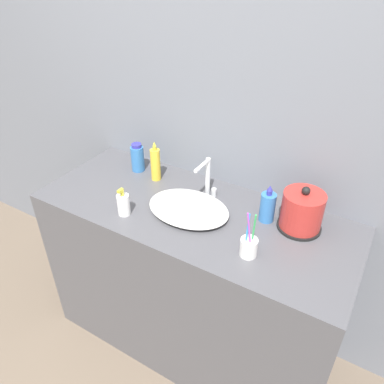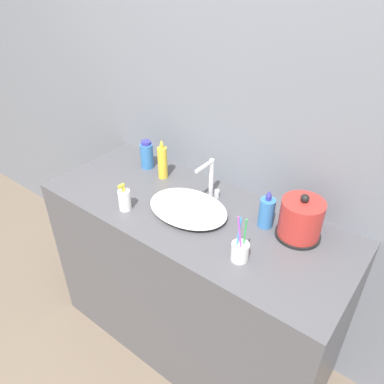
{
  "view_description": "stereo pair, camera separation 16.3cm",
  "coord_description": "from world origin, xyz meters",
  "px_view_note": "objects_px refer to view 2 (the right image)",
  "views": [
    {
      "loc": [
        0.69,
        -0.87,
        1.92
      ],
      "look_at": [
        -0.0,
        0.3,
        1.01
      ],
      "focal_mm": 35.0,
      "sensor_mm": 36.0,
      "label": 1
    },
    {
      "loc": [
        0.83,
        -0.78,
        1.92
      ],
      "look_at": [
        -0.0,
        0.3,
        1.01
      ],
      "focal_mm": 35.0,
      "sensor_mm": 36.0,
      "label": 2
    }
  ],
  "objects_px": {
    "toothbrush_cup": "(240,251)",
    "mouthwash_bottle": "(162,162)",
    "faucet": "(210,177)",
    "electric_kettle": "(300,220)",
    "lotion_bottle": "(125,200)",
    "shampoo_bottle": "(267,212)",
    "hand_cream_bottle": "(147,155)"
  },
  "relations": [
    {
      "from": "faucet",
      "to": "hand_cream_bottle",
      "type": "distance_m",
      "value": 0.43
    },
    {
      "from": "mouthwash_bottle",
      "to": "lotion_bottle",
      "type": "bearing_deg",
      "value": -81.08
    },
    {
      "from": "toothbrush_cup",
      "to": "hand_cream_bottle",
      "type": "bearing_deg",
      "value": 158.4
    },
    {
      "from": "hand_cream_bottle",
      "to": "lotion_bottle",
      "type": "bearing_deg",
      "value": -61.61
    },
    {
      "from": "toothbrush_cup",
      "to": "mouthwash_bottle",
      "type": "xyz_separation_m",
      "value": [
        -0.63,
        0.28,
        0.04
      ]
    },
    {
      "from": "mouthwash_bottle",
      "to": "hand_cream_bottle",
      "type": "xyz_separation_m",
      "value": [
        -0.14,
        0.03,
        -0.01
      ]
    },
    {
      "from": "electric_kettle",
      "to": "toothbrush_cup",
      "type": "height_order",
      "value": "same"
    },
    {
      "from": "toothbrush_cup",
      "to": "hand_cream_bottle",
      "type": "distance_m",
      "value": 0.82
    },
    {
      "from": "faucet",
      "to": "mouthwash_bottle",
      "type": "bearing_deg",
      "value": -179.78
    },
    {
      "from": "faucet",
      "to": "shampoo_bottle",
      "type": "bearing_deg",
      "value": -5.93
    },
    {
      "from": "faucet",
      "to": "shampoo_bottle",
      "type": "relative_size",
      "value": 1.1
    },
    {
      "from": "lotion_bottle",
      "to": "toothbrush_cup",
      "type": "bearing_deg",
      "value": 3.81
    },
    {
      "from": "shampoo_bottle",
      "to": "electric_kettle",
      "type": "bearing_deg",
      "value": 8.28
    },
    {
      "from": "faucet",
      "to": "electric_kettle",
      "type": "xyz_separation_m",
      "value": [
        0.45,
        -0.01,
        -0.03
      ]
    },
    {
      "from": "lotion_bottle",
      "to": "shampoo_bottle",
      "type": "bearing_deg",
      "value": 26.88
    },
    {
      "from": "electric_kettle",
      "to": "lotion_bottle",
      "type": "distance_m",
      "value": 0.76
    },
    {
      "from": "faucet",
      "to": "hand_cream_bottle",
      "type": "height_order",
      "value": "faucet"
    },
    {
      "from": "faucet",
      "to": "lotion_bottle",
      "type": "height_order",
      "value": "faucet"
    },
    {
      "from": "shampoo_bottle",
      "to": "toothbrush_cup",
      "type": "bearing_deg",
      "value": -84.83
    },
    {
      "from": "toothbrush_cup",
      "to": "mouthwash_bottle",
      "type": "distance_m",
      "value": 0.69
    },
    {
      "from": "mouthwash_bottle",
      "to": "hand_cream_bottle",
      "type": "height_order",
      "value": "mouthwash_bottle"
    },
    {
      "from": "toothbrush_cup",
      "to": "mouthwash_bottle",
      "type": "relative_size",
      "value": 0.97
    },
    {
      "from": "lotion_bottle",
      "to": "mouthwash_bottle",
      "type": "xyz_separation_m",
      "value": [
        -0.05,
        0.31,
        0.04
      ]
    },
    {
      "from": "toothbrush_cup",
      "to": "mouthwash_bottle",
      "type": "height_order",
      "value": "mouthwash_bottle"
    },
    {
      "from": "electric_kettle",
      "to": "hand_cream_bottle",
      "type": "bearing_deg",
      "value": 177.53
    },
    {
      "from": "faucet",
      "to": "hand_cream_bottle",
      "type": "bearing_deg",
      "value": 176.53
    },
    {
      "from": "faucet",
      "to": "lotion_bottle",
      "type": "distance_m",
      "value": 0.4
    },
    {
      "from": "toothbrush_cup",
      "to": "shampoo_bottle",
      "type": "relative_size",
      "value": 1.17
    },
    {
      "from": "toothbrush_cup",
      "to": "lotion_bottle",
      "type": "bearing_deg",
      "value": -176.19
    },
    {
      "from": "shampoo_bottle",
      "to": "mouthwash_bottle",
      "type": "bearing_deg",
      "value": 177.05
    },
    {
      "from": "toothbrush_cup",
      "to": "lotion_bottle",
      "type": "distance_m",
      "value": 0.58
    },
    {
      "from": "lotion_bottle",
      "to": "hand_cream_bottle",
      "type": "relative_size",
      "value": 0.88
    }
  ]
}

